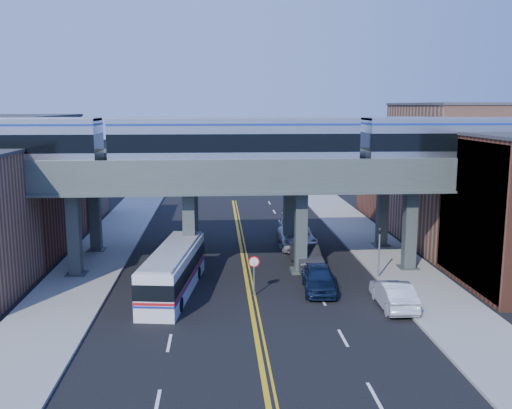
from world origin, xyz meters
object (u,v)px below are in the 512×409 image
traffic_signal (379,247)px  transit_train (234,142)px  car_parked_curb (393,294)px  transit_bus (173,271)px  car_lane_d (292,226)px  stop_sign (254,269)px  car_lane_a (319,278)px  car_lane_b (307,256)px  car_lane_c (297,237)px

traffic_signal → transit_train: bearing=168.6°
traffic_signal → car_parked_curb: size_ratio=0.82×
traffic_signal → transit_bus: size_ratio=0.37×
transit_train → car_lane_d: size_ratio=8.78×
car_parked_curb → stop_sign: bearing=-16.9°
transit_bus → transit_train: bearing=-38.1°
car_lane_a → car_parked_curb: car_lane_a is taller
car_lane_b → car_lane_c: 6.00m
car_lane_b → car_lane_c: size_ratio=0.82×
car_lane_d → traffic_signal: bearing=-68.0°
car_lane_c → transit_train: bearing=-126.0°
transit_train → car_lane_d: (5.74, 11.97, -8.61)m
car_lane_b → car_lane_d: 10.62m
transit_train → stop_sign: transit_train is taller
car_lane_d → car_lane_c: bearing=-87.4°
transit_train → car_lane_d: 15.82m
car_lane_a → car_lane_b: 5.70m
stop_sign → car_lane_b: size_ratio=0.51×
stop_sign → car_lane_b: 7.76m
traffic_signal → car_lane_b: traffic_signal is taller
car_lane_d → car_parked_curb: (3.50, -19.61, -0.04)m
car_parked_curb → car_lane_d: bearing=-78.9°
car_lane_c → car_lane_d: 4.62m
transit_train → car_lane_a: (5.32, -4.35, -8.61)m
traffic_signal → car_lane_c: traffic_signal is taller
transit_train → traffic_signal: (9.94, -2.00, -7.17)m
car_lane_b → car_lane_a: bearing=-92.7°
transit_train → car_parked_curb: bearing=-39.6°
car_lane_d → car_parked_curb: 19.92m
car_lane_c → transit_bus: bearing=-129.4°
traffic_signal → car_parked_curb: (-0.70, -5.64, -1.48)m
stop_sign → car_lane_a: size_ratio=0.52×
car_parked_curb → transit_train: bearing=-38.6°
traffic_signal → car_parked_curb: bearing=-97.1°
car_lane_b → car_lane_c: car_lane_c is taller
transit_bus → car_parked_curb: (13.35, -3.63, -0.60)m
transit_train → car_parked_curb: size_ratio=10.48×
car_lane_b → car_parked_curb: car_lane_b is taller
traffic_signal → car_parked_curb: 5.87m
transit_bus → car_parked_curb: transit_bus is taller
transit_bus → car_parked_curb: 13.85m
car_lane_a → car_parked_curb: size_ratio=1.01×
traffic_signal → car_lane_b: (-4.54, 3.35, -1.45)m
traffic_signal → car_lane_a: 5.38m
car_lane_a → car_lane_c: (0.20, 11.70, 0.02)m
traffic_signal → transit_bus: 14.22m
transit_bus → car_lane_b: bearing=-53.0°
transit_bus → car_lane_d: bearing=-24.0°
transit_train → traffic_signal: 12.42m
transit_bus → car_lane_a: 9.46m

